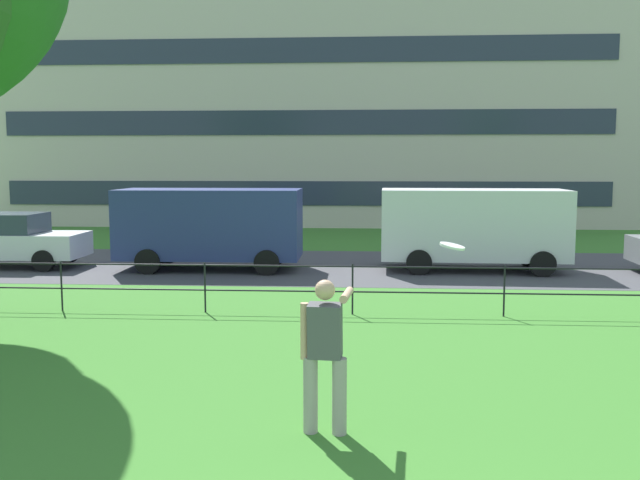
# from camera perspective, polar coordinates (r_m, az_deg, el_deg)

# --- Properties ---
(street_strip) EXTENTS (80.00, 6.86, 0.01)m
(street_strip) POSITION_cam_1_polar(r_m,az_deg,el_deg) (19.87, 3.03, -2.18)
(street_strip) COLOR #424247
(street_strip) RESTS_ON ground
(park_fence) EXTENTS (29.29, 0.04, 1.00)m
(park_fence) POSITION_cam_1_polar(r_m,az_deg,el_deg) (13.50, 2.71, -3.42)
(park_fence) COLOR black
(park_fence) RESTS_ON ground
(person_thrower) EXTENTS (0.57, 0.76, 1.71)m
(person_thrower) POSITION_cam_1_polar(r_m,az_deg,el_deg) (7.59, 0.42, -9.13)
(person_thrower) COLOR gray
(person_thrower) RESTS_ON ground
(frisbee) EXTENTS (0.35, 0.35, 0.08)m
(frisbee) POSITION_cam_1_polar(r_m,az_deg,el_deg) (7.42, 10.88, -0.50)
(frisbee) COLOR white
(car_white_far_right) EXTENTS (4.02, 1.86, 1.54)m
(car_white_far_right) POSITION_cam_1_polar(r_m,az_deg,el_deg) (21.52, -24.12, 0.01)
(car_white_far_right) COLOR silver
(car_white_far_right) RESTS_ON ground
(panel_van_left) EXTENTS (5.02, 2.14, 2.24)m
(panel_van_left) POSITION_cam_1_polar(r_m,az_deg,el_deg) (19.40, -9.00, 1.31)
(panel_van_left) COLOR navy
(panel_van_left) RESTS_ON ground
(panel_van_center) EXTENTS (5.06, 2.23, 2.24)m
(panel_van_center) POSITION_cam_1_polar(r_m,az_deg,el_deg) (19.44, 12.58, 1.25)
(panel_van_center) COLOR silver
(panel_van_center) RESTS_ON ground
(apartment_building_background) EXTENTS (33.03, 14.86, 16.33)m
(apartment_building_background) POSITION_cam_1_polar(r_m,az_deg,el_deg) (39.09, -0.48, 14.03)
(apartment_building_background) COLOR beige
(apartment_building_background) RESTS_ON ground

